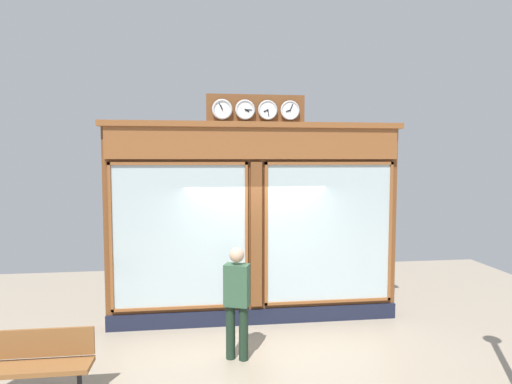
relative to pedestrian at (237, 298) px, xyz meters
The scene contains 3 objects.
shop_facade 1.78m from the pedestrian, 107.35° to the right, with size 5.36×0.42×4.11m.
pedestrian is the anchor object (origin of this frame).
street_bench 2.73m from the pedestrian, 17.28° to the left, with size 1.40×0.40×0.87m.
Camera 1 is at (0.97, 7.57, 2.99)m, focal length 30.33 mm.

